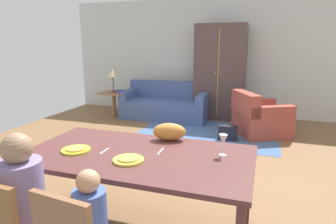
% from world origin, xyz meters
% --- Properties ---
extents(ground_plane, '(7.17, 6.03, 0.02)m').
position_xyz_m(ground_plane, '(0.00, 0.41, -0.01)').
color(ground_plane, brown).
extents(back_wall, '(7.17, 0.10, 2.70)m').
position_xyz_m(back_wall, '(0.00, 3.48, 1.35)').
color(back_wall, silver).
rests_on(back_wall, ground_plane).
extents(dining_table, '(1.96, 1.05, 0.76)m').
position_xyz_m(dining_table, '(0.20, -1.39, 0.70)').
color(dining_table, brown).
rests_on(dining_table, ground_plane).
extents(plate_near_man, '(0.25, 0.25, 0.02)m').
position_xyz_m(plate_near_man, '(-0.34, -1.51, 0.77)').
color(plate_near_man, yellow).
rests_on(plate_near_man, dining_table).
extents(pizza_near_man, '(0.17, 0.17, 0.01)m').
position_xyz_m(pizza_near_man, '(-0.34, -1.51, 0.78)').
color(pizza_near_man, gold).
rests_on(pizza_near_man, plate_near_man).
extents(plate_near_child, '(0.25, 0.25, 0.02)m').
position_xyz_m(plate_near_child, '(0.20, -1.57, 0.77)').
color(plate_near_child, yellow).
rests_on(plate_near_child, dining_table).
extents(pizza_near_child, '(0.17, 0.17, 0.01)m').
position_xyz_m(pizza_near_child, '(0.20, -1.57, 0.78)').
color(pizza_near_child, gold).
rests_on(pizza_near_child, plate_near_child).
extents(wine_glass, '(0.07, 0.07, 0.19)m').
position_xyz_m(wine_glass, '(0.91, -1.21, 0.89)').
color(wine_glass, silver).
rests_on(wine_glass, dining_table).
extents(fork, '(0.02, 0.15, 0.01)m').
position_xyz_m(fork, '(-0.09, -1.44, 0.76)').
color(fork, silver).
rests_on(fork, dining_table).
extents(knife, '(0.02, 0.17, 0.01)m').
position_xyz_m(knife, '(0.38, -1.29, 0.76)').
color(knife, silver).
rests_on(knife, dining_table).
extents(person_man, '(0.30, 0.40, 1.11)m').
position_xyz_m(person_man, '(-0.34, -2.10, 0.51)').
color(person_man, '#3D4041').
rests_on(person_man, ground_plane).
extents(cat, '(0.35, 0.23, 0.17)m').
position_xyz_m(cat, '(0.35, -0.96, 0.84)').
color(cat, orange).
rests_on(cat, dining_table).
extents(area_rug, '(2.60, 1.80, 0.01)m').
position_xyz_m(area_rug, '(0.22, 1.82, 0.00)').
color(area_rug, '#436290').
rests_on(area_rug, ground_plane).
extents(couch, '(1.94, 0.86, 0.82)m').
position_xyz_m(couch, '(-0.93, 2.68, 0.30)').
color(couch, '#44588F').
rests_on(couch, ground_plane).
extents(armchair, '(1.16, 1.16, 0.82)m').
position_xyz_m(armchair, '(1.14, 1.99, 0.32)').
color(armchair, '#9F4336').
rests_on(armchair, ground_plane).
extents(armoire, '(1.10, 0.59, 2.10)m').
position_xyz_m(armoire, '(0.23, 3.09, 1.05)').
color(armoire, '#4F3A39').
rests_on(armoire, ground_plane).
extents(side_table, '(0.56, 0.56, 0.58)m').
position_xyz_m(side_table, '(-2.11, 2.42, 0.38)').
color(side_table, '#906141').
rests_on(side_table, ground_plane).
extents(table_lamp, '(0.26, 0.26, 0.54)m').
position_xyz_m(table_lamp, '(-2.11, 2.42, 1.01)').
color(table_lamp, '#404631').
rests_on(table_lamp, side_table).
extents(book_lower, '(0.22, 0.16, 0.03)m').
position_xyz_m(book_lower, '(-1.97, 2.36, 0.59)').
color(book_lower, '#A33A2D').
rests_on(book_lower, side_table).
extents(book_upper, '(0.22, 0.16, 0.03)m').
position_xyz_m(book_upper, '(-1.95, 2.43, 0.62)').
color(book_upper, '#344686').
rests_on(book_upper, book_lower).
extents(handbag, '(0.32, 0.16, 0.26)m').
position_xyz_m(handbag, '(0.64, 1.52, 0.13)').
color(handbag, black).
rests_on(handbag, ground_plane).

